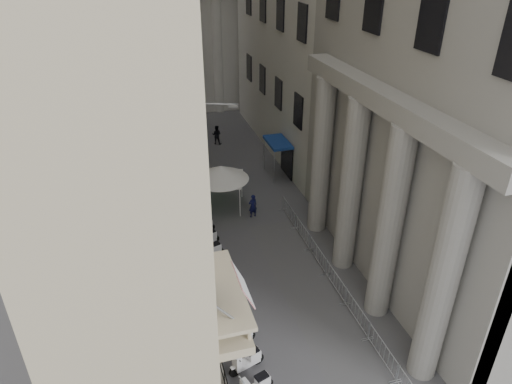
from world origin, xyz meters
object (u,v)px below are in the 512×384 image
(security_tent, at_px, (215,171))
(pedestrian_b, at_px, (217,135))
(info_kiosk, at_px, (176,188))
(street_lamp, at_px, (198,162))
(pedestrian_a, at_px, (253,206))

(security_tent, height_order, pedestrian_b, security_tent)
(security_tent, height_order, info_kiosk, security_tent)
(street_lamp, relative_size, info_kiosk, 5.08)
(pedestrian_a, bearing_deg, street_lamp, 10.38)
(street_lamp, relative_size, pedestrian_b, 4.95)
(security_tent, bearing_deg, pedestrian_a, -49.48)
(street_lamp, distance_m, info_kiosk, 7.17)
(street_lamp, xyz_separation_m, pedestrian_b, (4.00, 15.06, -4.46))
(security_tent, bearing_deg, street_lamp, -112.66)
(pedestrian_a, bearing_deg, info_kiosk, -52.33)
(security_tent, bearing_deg, pedestrian_b, 78.18)
(pedestrian_b, bearing_deg, street_lamp, 99.89)
(security_tent, xyz_separation_m, info_kiosk, (-2.68, 1.45, -1.76))
(security_tent, xyz_separation_m, pedestrian_b, (2.30, 10.99, -1.75))
(street_lamp, bearing_deg, info_kiosk, 120.61)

